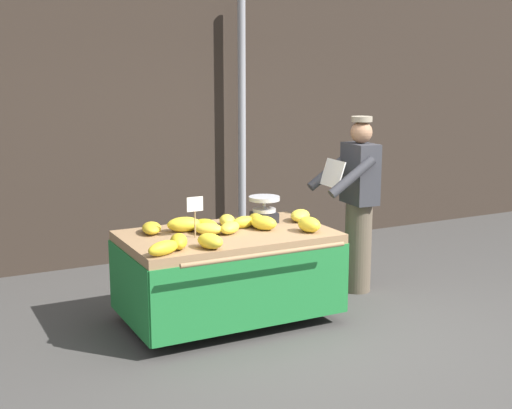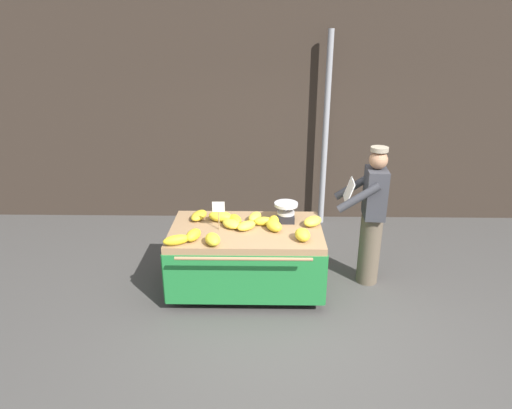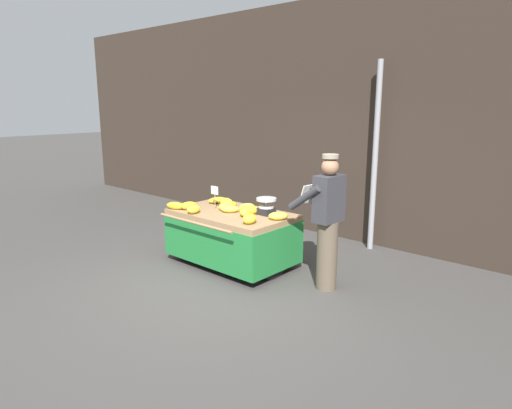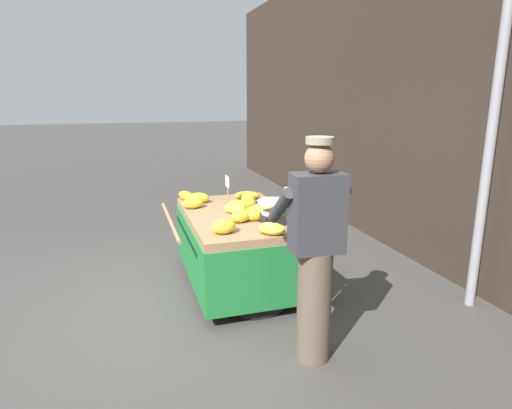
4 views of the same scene
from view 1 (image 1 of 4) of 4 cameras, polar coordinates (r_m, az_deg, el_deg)
name	(u,v)px [view 1 (image 1 of 4)]	position (r m, az deg, el deg)	size (l,w,h in m)	color
ground_plane	(333,341)	(5.78, 6.27, -11.01)	(60.00, 60.00, 0.00)	#423F3D
back_wall	(184,81)	(8.16, -5.88, 10.02)	(16.00, 0.24, 4.03)	#332821
street_pole	(242,128)	(8.12, -1.16, 6.26)	(0.09, 0.09, 2.95)	gray
banana_cart	(228,257)	(5.98, -2.32, -4.28)	(1.77, 1.26, 0.80)	#93704C
weighing_scale	(264,209)	(6.29, 0.68, -0.39)	(0.28, 0.28, 0.24)	black
price_sign	(195,208)	(5.72, -5.01, -0.29)	(0.14, 0.01, 0.34)	#997A51
banana_bunch_0	(244,222)	(6.08, -1.01, -1.44)	(0.11, 0.22, 0.10)	yellow
banana_bunch_1	(309,225)	(5.94, 4.36, -1.64)	(0.16, 0.22, 0.13)	yellow
banana_bunch_2	(184,224)	(5.97, -5.89, -1.62)	(0.16, 0.29, 0.13)	yellow
banana_bunch_3	(210,241)	(5.41, -3.76, -3.00)	(0.15, 0.24, 0.12)	yellow
banana_bunch_4	(179,241)	(5.42, -6.33, -3.01)	(0.13, 0.24, 0.12)	gold
banana_bunch_5	(208,229)	(5.86, -3.93, -1.99)	(0.16, 0.25, 0.10)	yellow
banana_bunch_6	(164,248)	(5.26, -7.55, -3.54)	(0.11, 0.29, 0.11)	gold
banana_bunch_7	(256,220)	(6.12, 0.04, -1.29)	(0.12, 0.22, 0.12)	gold
banana_bunch_8	(300,215)	(6.35, 3.63, -0.90)	(0.17, 0.26, 0.11)	yellow
banana_bunch_9	(264,223)	(6.00, 0.64, -1.51)	(0.15, 0.24, 0.12)	yellow
banana_bunch_10	(227,220)	(6.14, -2.38, -1.31)	(0.14, 0.24, 0.10)	yellow
banana_bunch_11	(206,225)	(5.99, -4.10, -1.66)	(0.13, 0.23, 0.10)	gold
banana_bunch_12	(230,228)	(5.88, -2.14, -1.89)	(0.14, 0.25, 0.10)	yellow
banana_bunch_13	(152,228)	(5.95, -8.52, -1.91)	(0.16, 0.30, 0.09)	gold
vendor_person	(358,204)	(6.80, 8.31, 0.05)	(0.60, 0.55, 1.71)	brown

